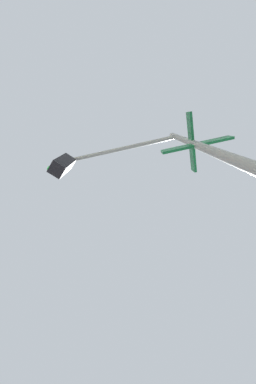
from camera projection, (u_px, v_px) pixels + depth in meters
traffic_signal_near at (127, 161)px, 2.95m from camera, size 2.49×2.30×6.11m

